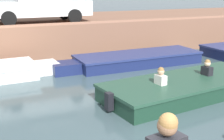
# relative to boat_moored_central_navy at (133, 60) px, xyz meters

# --- Properties ---
(ground_plane) EXTENTS (400.00, 400.00, 0.00)m
(ground_plane) POSITION_rel_boat_moored_central_navy_xyz_m (-3.31, -3.15, -0.24)
(ground_plane) COLOR #3D5156
(far_quay_wall) EXTENTS (60.00, 6.00, 1.53)m
(far_quay_wall) POSITION_rel_boat_moored_central_navy_xyz_m (-3.31, 4.72, 0.53)
(far_quay_wall) COLOR brown
(far_quay_wall) RESTS_ON ground
(far_wall_coping) EXTENTS (60.00, 0.24, 0.08)m
(far_wall_coping) POSITION_rel_boat_moored_central_navy_xyz_m (-3.31, 1.84, 1.33)
(far_wall_coping) COLOR #9F6C52
(far_wall_coping) RESTS_ON far_quay_wall
(boat_moored_central_navy) EXTENTS (6.13, 1.80, 0.48)m
(boat_moored_central_navy) POSITION_rel_boat_moored_central_navy_xyz_m (0.00, 0.00, 0.00)
(boat_moored_central_navy) COLOR navy
(boat_moored_central_navy) RESTS_ON ground
(motorboat_passing) EXTENTS (6.31, 2.64, 0.97)m
(motorboat_passing) POSITION_rel_boat_moored_central_navy_xyz_m (0.12, -3.72, 0.01)
(motorboat_passing) COLOR #193828
(motorboat_passing) RESTS_ON ground
(car_centre_white) EXTENTS (4.39, 1.95, 1.54)m
(car_centre_white) POSITION_rel_boat_moored_central_navy_xyz_m (-3.00, 3.10, 2.14)
(car_centre_white) COLOR white
(car_centre_white) RESTS_ON far_quay_wall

